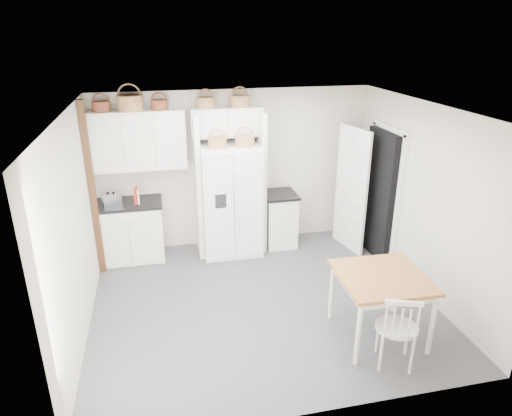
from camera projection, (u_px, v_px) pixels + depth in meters
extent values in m
plane|color=#39393C|center=(262.00, 301.00, 6.24)|extent=(4.50, 4.50, 0.00)
plane|color=white|center=(263.00, 110.00, 5.28)|extent=(4.50, 4.50, 0.00)
plane|color=beige|center=(235.00, 169.00, 7.58)|extent=(4.50, 0.00, 4.50)
plane|color=beige|center=(75.00, 230.00, 5.31)|extent=(0.00, 4.00, 4.00)
plane|color=beige|center=(423.00, 200.00, 6.21)|extent=(0.00, 4.00, 4.00)
cube|color=white|center=(231.00, 200.00, 7.35)|extent=(0.93, 0.75, 1.80)
cube|color=silver|center=(131.00, 232.00, 7.26)|extent=(1.00, 0.63, 0.93)
cube|color=silver|center=(279.00, 220.00, 7.76)|extent=(0.50, 0.60, 0.88)
cube|color=olive|center=(379.00, 306.00, 5.41)|extent=(1.03, 1.03, 0.83)
cube|color=silver|center=(397.00, 327.00, 4.93)|extent=(0.58, 0.55, 0.94)
cube|color=black|center=(128.00, 203.00, 7.08)|extent=(1.04, 0.67, 0.04)
cube|color=black|center=(280.00, 194.00, 7.59)|extent=(0.54, 0.64, 0.04)
cube|color=silver|center=(111.00, 199.00, 6.94)|extent=(0.31, 0.24, 0.19)
cube|color=red|center=(136.00, 196.00, 6.99)|extent=(0.06, 0.17, 0.25)
cube|color=beige|center=(138.00, 196.00, 6.99)|extent=(0.05, 0.15, 0.22)
cylinder|color=brown|center=(101.00, 107.00, 6.61)|extent=(0.26, 0.26, 0.15)
cylinder|color=brown|center=(130.00, 103.00, 6.68)|extent=(0.38, 0.38, 0.22)
cylinder|color=brown|center=(160.00, 105.00, 6.78)|extent=(0.25, 0.25, 0.14)
cylinder|color=brown|center=(206.00, 103.00, 6.91)|extent=(0.28, 0.28, 0.16)
cylinder|color=brown|center=(240.00, 101.00, 7.02)|extent=(0.30, 0.30, 0.17)
cylinder|color=brown|center=(218.00, 143.00, 6.86)|extent=(0.28, 0.28, 0.15)
cylinder|color=brown|center=(245.00, 141.00, 6.94)|extent=(0.30, 0.30, 0.16)
cube|color=silver|center=(139.00, 140.00, 6.90)|extent=(1.40, 0.34, 0.90)
cube|color=silver|center=(227.00, 122.00, 7.09)|extent=(1.12, 0.34, 0.45)
cube|color=silver|center=(198.00, 186.00, 7.23)|extent=(0.08, 0.60, 2.30)
cube|color=silver|center=(260.00, 182.00, 7.43)|extent=(0.08, 0.60, 2.30)
cube|color=#401D12|center=(92.00, 191.00, 6.55)|extent=(0.09, 0.09, 2.60)
cube|color=black|center=(381.00, 195.00, 7.21)|extent=(0.18, 0.85, 2.05)
cube|color=white|center=(351.00, 190.00, 7.44)|extent=(0.21, 0.79, 2.05)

